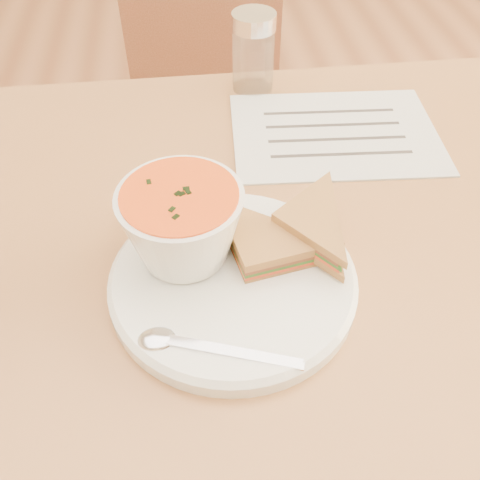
{
  "coord_description": "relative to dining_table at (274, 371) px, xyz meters",
  "views": [
    {
      "loc": [
        -0.12,
        -0.46,
        1.2
      ],
      "look_at": [
        -0.07,
        -0.08,
        0.8
      ],
      "focal_mm": 40.0,
      "sensor_mm": 36.0,
      "label": 1
    }
  ],
  "objects": [
    {
      "name": "paper_menu",
      "position": [
        0.1,
        0.16,
        0.38
      ],
      "size": [
        0.31,
        0.23,
        0.0
      ],
      "primitive_type": null,
      "rotation": [
        0.0,
        0.0,
        -0.06
      ],
      "color": "silver",
      "rests_on": "dining_table"
    },
    {
      "name": "condiment_shaker",
      "position": [
        -0.0,
        0.3,
        0.44
      ],
      "size": [
        0.07,
        0.07,
        0.12
      ],
      "primitive_type": null,
      "rotation": [
        0.0,
        0.0,
        -0.08
      ],
      "color": "silver",
      "rests_on": "dining_table"
    },
    {
      "name": "soup_bowl",
      "position": [
        -0.13,
        -0.07,
        0.44
      ],
      "size": [
        0.13,
        0.13,
        0.09
      ],
      "primitive_type": null,
      "rotation": [
        0.0,
        0.0,
        -0.02
      ],
      "color": "white",
      "rests_on": "plate"
    },
    {
      "name": "floor",
      "position": [
        0.0,
        0.0,
        -0.38
      ],
      "size": [
        5.0,
        6.0,
        0.01
      ],
      "primitive_type": "cube",
      "color": "brown",
      "rests_on": "ground"
    },
    {
      "name": "sandwich_half_a",
      "position": [
        -0.07,
        -0.12,
        0.41
      ],
      "size": [
        0.13,
        0.13,
        0.03
      ],
      "primitive_type": null,
      "rotation": [
        0.0,
        0.0,
        0.19
      ],
      "color": "#BB8342",
      "rests_on": "plate"
    },
    {
      "name": "spoon",
      "position": [
        -0.11,
        -0.19,
        0.4
      ],
      "size": [
        0.19,
        0.09,
        0.01
      ],
      "primitive_type": null,
      "rotation": [
        0.0,
        0.0,
        -0.32
      ],
      "color": "silver",
      "rests_on": "plate"
    },
    {
      "name": "chair_far",
      "position": [
        -0.06,
        0.59,
        0.04
      ],
      "size": [
        0.38,
        0.38,
        0.83
      ],
      "primitive_type": null,
      "rotation": [
        0.0,
        0.0,
        3.11
      ],
      "color": "brown",
      "rests_on": "floor"
    },
    {
      "name": "dining_table",
      "position": [
        0.0,
        0.0,
        0.0
      ],
      "size": [
        1.0,
        0.7,
        0.75
      ],
      "primitive_type": null,
      "color": "brown",
      "rests_on": "floor"
    },
    {
      "name": "plate",
      "position": [
        -0.08,
        -0.1,
        0.38
      ],
      "size": [
        0.29,
        0.29,
        0.02
      ],
      "primitive_type": null,
      "rotation": [
        0.0,
        0.0,
        -0.09
      ],
      "color": "white",
      "rests_on": "dining_table"
    },
    {
      "name": "sandwich_half_b",
      "position": [
        -0.03,
        -0.06,
        0.42
      ],
      "size": [
        0.14,
        0.14,
        0.03
      ],
      "primitive_type": null,
      "rotation": [
        0.0,
        0.0,
        -0.9
      ],
      "color": "#BB8342",
      "rests_on": "plate"
    }
  ]
}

